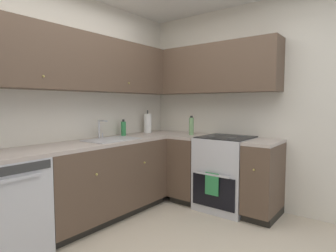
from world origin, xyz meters
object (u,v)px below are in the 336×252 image
object	(u,v)px
dishwasher	(2,208)
paper_towel_roll	(148,123)
oil_bottle	(191,126)
oven_range	(226,172)
soap_bottle	(123,128)

from	to	relation	value
dishwasher	paper_towel_roll	world-z (taller)	paper_towel_roll
oil_bottle	dishwasher	bearing A→B (deg)	167.56
dishwasher	oil_bottle	xyz separation A→B (m)	(2.19, -0.48, 0.58)
oven_range	paper_towel_roll	size ratio (longest dim) A/B	3.14
soap_bottle	paper_towel_roll	world-z (taller)	paper_towel_roll
soap_bottle	oil_bottle	bearing A→B (deg)	-47.29
oven_range	soap_bottle	world-z (taller)	soap_bottle
soap_bottle	oil_bottle	distance (m)	0.90
dishwasher	soap_bottle	bearing A→B (deg)	6.53
paper_towel_roll	oil_bottle	xyz separation A→B (m)	(0.16, -0.64, -0.02)
oven_range	oil_bottle	bearing A→B (deg)	92.09
dishwasher	oil_bottle	bearing A→B (deg)	-12.44
paper_towel_roll	oven_range	bearing A→B (deg)	-81.22
oven_range	oil_bottle	size ratio (longest dim) A/B	4.08
dishwasher	oven_range	distance (m)	2.42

